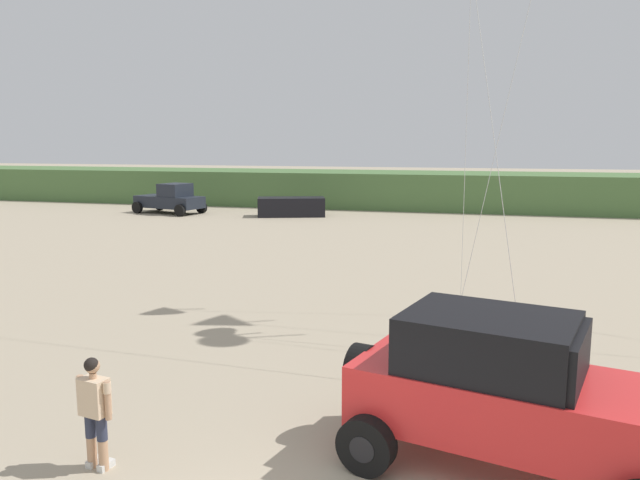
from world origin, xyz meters
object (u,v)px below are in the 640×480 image
Objects in this scene: jeep at (507,391)px; distant_pickup at (171,199)px; person_watching at (95,407)px; distant_sedan at (291,207)px.

jeep is 34.50m from distant_pickup.
distant_pickup is (-20.30, 27.90, -0.26)m from jeep.
person_watching is 30.51m from distant_sedan.
person_watching is at bearing -165.65° from jeep.
person_watching is at bearing -96.49° from distant_sedan.
distant_pickup is at bearing 116.55° from person_watching.
person_watching is 0.40× the size of distant_sedan.
distant_pickup reaches higher than distant_sedan.
jeep is 30.85m from distant_sedan.
person_watching is (-5.64, -1.44, -0.26)m from jeep.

